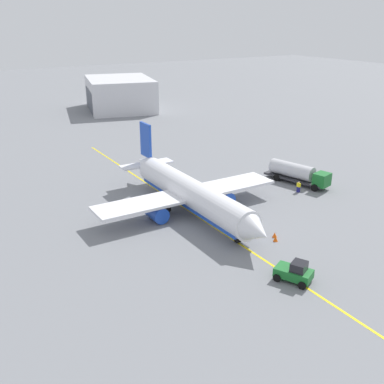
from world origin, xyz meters
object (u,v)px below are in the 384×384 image
at_px(fuel_tanker, 297,173).
at_px(refueling_worker, 299,187).
at_px(airplane, 190,193).
at_px(pushback_tug, 295,272).
at_px(safety_cone_nose, 275,235).
at_px(safety_cone_wingtip, 276,239).

distance_m(fuel_tanker, refueling_worker, 4.09).
bearing_deg(airplane, fuel_tanker, 93.46).
xyz_separation_m(pushback_tug, refueling_worker, (-18.44, 17.53, -0.19)).
bearing_deg(refueling_worker, airplane, -95.99).
xyz_separation_m(pushback_tug, safety_cone_nose, (-8.52, 4.65, -0.69)).
distance_m(refueling_worker, safety_cone_wingtip, 17.27).
xyz_separation_m(airplane, fuel_tanker, (-1.23, 20.26, -0.93)).
distance_m(fuel_tanker, safety_cone_nose, 20.22).
bearing_deg(safety_cone_nose, refueling_worker, 127.62).
xyz_separation_m(airplane, pushback_tug, (20.31, 0.20, -1.65)).
distance_m(safety_cone_nose, safety_cone_wingtip, 1.04).
bearing_deg(fuel_tanker, safety_cone_wingtip, -49.06).
distance_m(airplane, pushback_tug, 20.37).
relative_size(fuel_tanker, refueling_worker, 6.44).
height_order(airplane, safety_cone_nose, airplane).
relative_size(pushback_tug, refueling_worker, 2.41).
height_order(airplane, safety_cone_wingtip, airplane).
bearing_deg(fuel_tanker, safety_cone_nose, -49.82).
bearing_deg(safety_cone_nose, airplane, -157.66).
height_order(refueling_worker, safety_cone_wingtip, refueling_worker).
height_order(pushback_tug, safety_cone_nose, pushback_tug).
distance_m(fuel_tanker, safety_cone_wingtip, 21.23).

